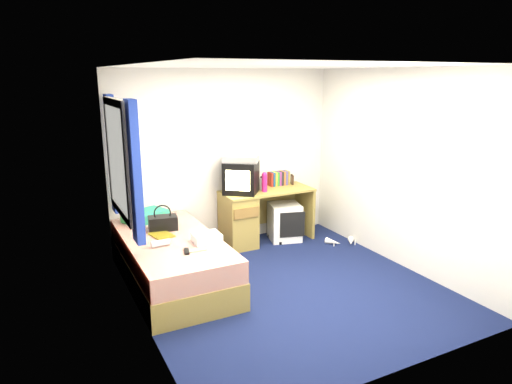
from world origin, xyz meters
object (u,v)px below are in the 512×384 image
white_heels (342,242)px  handbag (163,222)px  picture_frame (292,180)px  pink_water_bottle (264,183)px  vcr (241,158)px  aerosol_can (261,184)px  colour_swatch_fan (196,250)px  storage_cube (284,222)px  crt_tv (241,177)px  desk (249,216)px  bed (172,261)px  magazine (162,235)px  remote_control (187,251)px  water_bottle (160,243)px  towel (207,238)px  pillow (146,216)px

white_heels → handbag: bearing=175.0°
picture_frame → pink_water_bottle: bearing=-142.3°
vcr → handbag: size_ratio=1.31×
aerosol_can → colour_swatch_fan: 1.92m
storage_cube → colour_swatch_fan: size_ratio=2.40×
handbag → pink_water_bottle: bearing=22.1°
crt_tv → colour_swatch_fan: size_ratio=2.69×
desk → colour_swatch_fan: bearing=-134.4°
white_heels → bed: bearing=-177.7°
magazine → white_heels: bearing=-0.6°
desk → crt_tv: (-0.12, 0.00, 0.56)m
remote_control → aerosol_can: bearing=54.1°
aerosol_can → colour_swatch_fan: size_ratio=0.78×
picture_frame → desk: bearing=-153.1°
bed → desk: bearing=29.0°
colour_swatch_fan → bed: bearing=103.6°
picture_frame → colour_swatch_fan: picture_frame is taller
magazine → water_bottle: water_bottle is taller
handbag → storage_cube: bearing=19.9°
storage_cube → towel: 1.85m
desk → colour_swatch_fan: 1.74m
pillow → picture_frame: (2.20, 0.10, 0.22)m
magazine → colour_swatch_fan: size_ratio=1.27×
bed → handbag: handbag is taller
storage_cube → aerosol_can: (-0.32, 0.11, 0.57)m
bed → crt_tv: crt_tv is taller
crt_tv → remote_control: (-1.20, -1.22, -0.42)m
crt_tv → white_heels: crt_tv is taller
towel → crt_tv: bearing=49.0°
remote_control → colour_swatch_fan: bearing=6.5°
pink_water_bottle → aerosol_can: (0.01, 0.10, -0.04)m
bed → handbag: size_ratio=5.60×
crt_tv → picture_frame: (0.89, 0.12, -0.15)m
storage_cube → crt_tv: bearing=-172.7°
bed → pink_water_bottle: bearing=23.2°
handbag → water_bottle: handbag is taller
towel → storage_cube: bearing=31.7°
bed → crt_tv: 1.59m
crt_tv → water_bottle: bearing=-108.3°
picture_frame → white_heels: 1.15m
bed → crt_tv: bearing=31.3°
bed → pillow: (-0.10, 0.77, 0.33)m
pink_water_bottle → white_heels: (0.94, -0.56, -0.83)m
pink_water_bottle → aerosol_can: bearing=86.7°
storage_cube → pink_water_bottle: bearing=-165.6°
crt_tv → pink_water_bottle: crt_tv is taller
magazine → remote_control: remote_control is taller
handbag → remote_control: handbag is taller
crt_tv → pink_water_bottle: (0.32, -0.08, -0.10)m
storage_cube → remote_control: (-1.84, -1.14, 0.29)m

